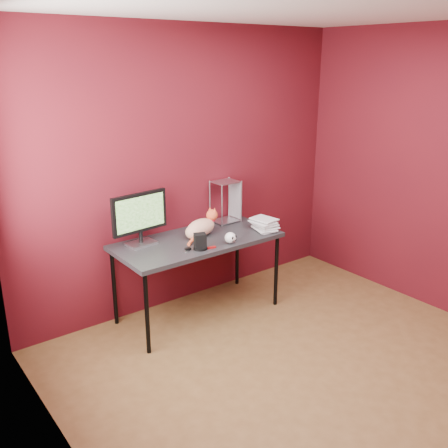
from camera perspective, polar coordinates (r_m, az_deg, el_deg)
room at (r=3.39m, az=12.08°, el=3.53°), size 3.52×3.52×2.61m
desk at (r=4.51m, az=-3.04°, el=-2.31°), size 1.50×0.70×0.75m
monitor at (r=4.33m, az=-9.61°, el=0.89°), size 0.53×0.20×0.46m
cat at (r=4.54m, az=-2.66°, el=-0.39°), size 0.46×0.29×0.23m
skull_mug at (r=4.36m, az=0.74°, el=-1.58°), size 0.10×0.11×0.10m
speaker at (r=4.23m, az=-2.74°, el=-2.07°), size 0.13×0.12×0.14m
book_stack at (r=4.54m, az=3.85°, el=6.27°), size 0.23×0.27×1.18m
wire_rack at (r=4.89m, az=0.18°, el=2.60°), size 0.25×0.21×0.42m
pocket_knife at (r=4.26m, az=-1.44°, el=-2.70°), size 0.08×0.04×0.02m
black_gadget at (r=4.23m, az=-4.15°, el=-2.87°), size 0.05×0.03×0.02m
washer at (r=4.20m, az=-4.34°, el=-3.14°), size 0.04×0.04×0.00m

